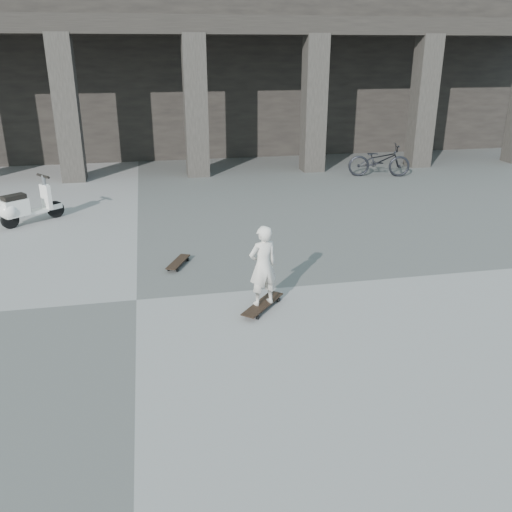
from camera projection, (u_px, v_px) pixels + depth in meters
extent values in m
plane|color=#4F4F4C|center=(137.00, 300.00, 8.27)|extent=(90.00, 90.00, 0.00)
cube|color=black|center=(132.00, 65.00, 20.00)|extent=(28.00, 6.00, 6.00)
cube|color=black|center=(127.00, 26.00, 15.55)|extent=(28.00, 2.80, 0.50)
cube|color=#2A2823|center=(67.00, 110.00, 15.00)|extent=(0.65, 0.65, 4.00)
cube|color=#2A2823|center=(196.00, 107.00, 15.66)|extent=(0.65, 0.65, 4.00)
cube|color=#2A2823|center=(314.00, 105.00, 16.32)|extent=(0.65, 0.65, 4.00)
cube|color=#2A2823|center=(423.00, 102.00, 16.97)|extent=(0.65, 0.65, 4.00)
cube|color=black|center=(263.00, 304.00, 7.96)|extent=(0.76, 0.84, 0.02)
cube|color=#B2B2B7|center=(273.00, 298.00, 8.24)|extent=(0.18, 0.16, 0.03)
cube|color=#B2B2B7|center=(252.00, 315.00, 7.71)|extent=(0.18, 0.16, 0.03)
cylinder|color=black|center=(267.00, 297.00, 8.28)|extent=(0.07, 0.07, 0.07)
cylinder|color=black|center=(278.00, 300.00, 8.20)|extent=(0.07, 0.07, 0.07)
cylinder|color=black|center=(246.00, 314.00, 7.76)|extent=(0.07, 0.07, 0.07)
cylinder|color=black|center=(258.00, 317.00, 7.67)|extent=(0.07, 0.07, 0.07)
cube|color=black|center=(178.00, 262.00, 9.54)|extent=(0.48, 0.75, 0.02)
cube|color=#B2B2B7|center=(184.00, 259.00, 9.79)|extent=(0.17, 0.11, 0.03)
cube|color=#B2B2B7|center=(173.00, 269.00, 9.32)|extent=(0.17, 0.11, 0.03)
cylinder|color=black|center=(179.00, 259.00, 9.81)|extent=(0.05, 0.07, 0.06)
cylinder|color=black|center=(188.00, 259.00, 9.77)|extent=(0.05, 0.07, 0.06)
cylinder|color=black|center=(168.00, 269.00, 9.34)|extent=(0.05, 0.07, 0.06)
cylinder|color=black|center=(177.00, 270.00, 9.30)|extent=(0.05, 0.07, 0.06)
imported|color=silver|center=(263.00, 266.00, 7.74)|extent=(0.50, 0.40, 1.20)
cylinder|color=black|center=(56.00, 209.00, 12.25)|extent=(0.35, 0.30, 0.37)
cylinder|color=black|center=(10.00, 220.00, 11.49)|extent=(0.35, 0.30, 0.37)
cube|color=white|center=(34.00, 212.00, 11.87)|extent=(0.59, 0.54, 0.07)
cube|color=white|center=(15.00, 208.00, 11.52)|extent=(0.59, 0.55, 0.36)
sphere|color=white|center=(8.00, 211.00, 11.42)|extent=(0.39, 0.39, 0.39)
cube|color=black|center=(14.00, 197.00, 11.43)|extent=(0.52, 0.48, 0.09)
cube|color=white|center=(46.00, 197.00, 12.00)|extent=(0.27, 0.31, 0.54)
cube|color=white|center=(55.00, 206.00, 12.22)|extent=(0.30, 0.28, 0.11)
cylinder|color=#B2B2B7|center=(44.00, 182.00, 11.87)|extent=(0.12, 0.12, 0.28)
cylinder|color=black|center=(43.00, 176.00, 11.83)|extent=(0.33, 0.40, 0.06)
sphere|color=white|center=(47.00, 186.00, 11.95)|extent=(0.11, 0.11, 0.11)
imported|color=black|center=(379.00, 160.00, 16.08)|extent=(1.91, 1.04, 0.95)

